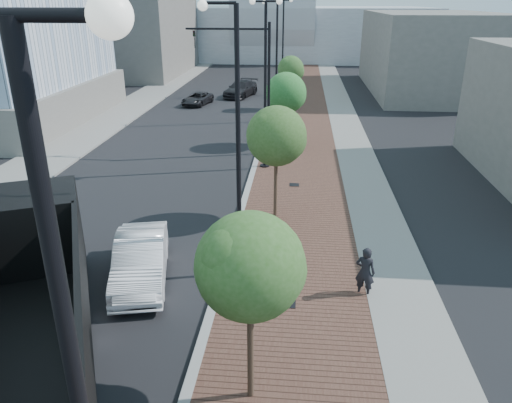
# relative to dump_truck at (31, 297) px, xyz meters

# --- Properties ---
(sidewalk) EXTENTS (7.00, 140.00, 0.12)m
(sidewalk) POSITION_rel_dump_truck_xyz_m (8.11, 34.59, -1.61)
(sidewalk) COLOR #4C2D23
(sidewalk) RESTS_ON ground
(concrete_strip) EXTENTS (2.40, 140.00, 0.13)m
(concrete_strip) POSITION_rel_dump_truck_xyz_m (10.81, 34.59, -1.61)
(concrete_strip) COLOR slate
(concrete_strip) RESTS_ON ground
(curb) EXTENTS (0.30, 140.00, 0.14)m
(curb) POSITION_rel_dump_truck_xyz_m (4.61, 34.59, -1.60)
(curb) COLOR gray
(curb) RESTS_ON ground
(west_sidewalk) EXTENTS (4.00, 140.00, 0.12)m
(west_sidewalk) POSITION_rel_dump_truck_xyz_m (-8.39, 34.59, -1.61)
(west_sidewalk) COLOR slate
(west_sidewalk) RESTS_ON ground
(dump_truck) EXTENTS (8.55, 13.98, 3.96)m
(dump_truck) POSITION_rel_dump_truck_xyz_m (0.00, 0.00, 0.00)
(dump_truck) COLOR black
(dump_truck) RESTS_ON ground
(white_sedan) EXTENTS (2.75, 5.14, 1.61)m
(white_sedan) POSITION_rel_dump_truck_xyz_m (1.80, 3.80, -0.87)
(white_sedan) COLOR silver
(white_sedan) RESTS_ON ground
(dark_car_mid) EXTENTS (2.74, 4.40, 1.14)m
(dark_car_mid) POSITION_rel_dump_truck_xyz_m (-2.51, 34.69, -1.10)
(dark_car_mid) COLOR black
(dark_car_mid) RESTS_ON ground
(dark_car_far) EXTENTS (3.49, 5.70, 1.54)m
(dark_car_far) POSITION_rel_dump_truck_xyz_m (1.05, 39.31, -0.90)
(dark_car_far) COLOR black
(dark_car_far) RESTS_ON ground
(pedestrian) EXTENTS (0.76, 0.63, 1.79)m
(pedestrian) POSITION_rel_dump_truck_xyz_m (9.50, 3.51, -0.77)
(pedestrian) COLOR black
(pedestrian) RESTS_ON ground
(streetlight_1) EXTENTS (1.44, 0.56, 9.21)m
(streetlight_1) POSITION_rel_dump_truck_xyz_m (5.09, 4.59, 2.67)
(streetlight_1) COLOR black
(streetlight_1) RESTS_ON ground
(streetlight_2) EXTENTS (1.72, 0.56, 9.28)m
(streetlight_2) POSITION_rel_dump_truck_xyz_m (5.21, 16.59, 3.15)
(streetlight_2) COLOR black
(streetlight_2) RESTS_ON ground
(streetlight_3) EXTENTS (1.44, 0.56, 9.21)m
(streetlight_3) POSITION_rel_dump_truck_xyz_m (5.09, 28.59, 2.67)
(streetlight_3) COLOR black
(streetlight_3) RESTS_ON ground
(streetlight_4) EXTENTS (1.72, 0.56, 9.28)m
(streetlight_4) POSITION_rel_dump_truck_xyz_m (5.21, 40.59, 3.15)
(streetlight_4) COLOR black
(streetlight_4) RESTS_ON ground
(traffic_mast) EXTENTS (5.09, 0.20, 8.00)m
(traffic_mast) POSITION_rel_dump_truck_xyz_m (4.31, 19.59, 3.31)
(traffic_mast) COLOR black
(traffic_mast) RESTS_ON ground
(tree_0) EXTENTS (2.51, 2.49, 5.02)m
(tree_0) POSITION_rel_dump_truck_xyz_m (6.25, -1.39, 2.09)
(tree_0) COLOR #382619
(tree_0) RESTS_ON ground
(tree_1) EXTENTS (2.61, 2.60, 5.11)m
(tree_1) POSITION_rel_dump_truck_xyz_m (6.25, 9.61, 2.13)
(tree_1) COLOR #382619
(tree_1) RESTS_ON ground
(tree_2) EXTENTS (2.67, 2.67, 4.89)m
(tree_2) POSITION_rel_dump_truck_xyz_m (6.25, 21.61, 1.87)
(tree_2) COLOR #382619
(tree_2) RESTS_ON ground
(tree_3) EXTENTS (2.35, 2.30, 4.69)m
(tree_3) POSITION_rel_dump_truck_xyz_m (6.25, 33.61, 1.85)
(tree_3) COLOR #382619
(tree_3) RESTS_ON ground
(convention_center) EXTENTS (50.00, 30.00, 50.00)m
(convention_center) POSITION_rel_dump_truck_xyz_m (2.61, 79.59, 4.33)
(convention_center) COLOR #A2A6AC
(convention_center) RESTS_ON ground
(commercial_block_nw) EXTENTS (14.00, 20.00, 10.00)m
(commercial_block_nw) POSITION_rel_dump_truck_xyz_m (-15.39, 54.59, 3.33)
(commercial_block_nw) COLOR #5E5A55
(commercial_block_nw) RESTS_ON ground
(commercial_block_ne) EXTENTS (12.00, 22.00, 8.00)m
(commercial_block_ne) POSITION_rel_dump_truck_xyz_m (20.61, 44.59, 2.33)
(commercial_block_ne) COLOR #615D57
(commercial_block_ne) RESTS_ON ground
(utility_cover_1) EXTENTS (0.50, 0.50, 0.02)m
(utility_cover_1) POSITION_rel_dump_truck_xyz_m (7.01, 2.59, -1.54)
(utility_cover_1) COLOR black
(utility_cover_1) RESTS_ON sidewalk
(utility_cover_2) EXTENTS (0.50, 0.50, 0.02)m
(utility_cover_2) POSITION_rel_dump_truck_xyz_m (7.01, 13.59, -1.54)
(utility_cover_2) COLOR black
(utility_cover_2) RESTS_ON sidewalk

